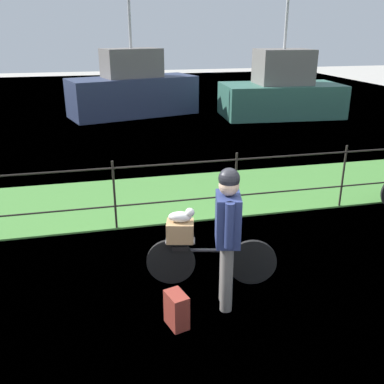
{
  "coord_description": "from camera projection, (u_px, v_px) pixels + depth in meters",
  "views": [
    {
      "loc": [
        -1.26,
        -4.11,
        3.04
      ],
      "look_at": [
        0.03,
        1.35,
        0.9
      ],
      "focal_mm": 40.24,
      "sensor_mm": 36.0,
      "label": 1
    }
  ],
  "objects": [
    {
      "name": "moored_boat_mid",
      "position": [
        281.0,
        92.0,
        15.61
      ],
      "size": [
        4.39,
        2.5,
        3.96
      ],
      "color": "#336656",
      "rests_on": "ground"
    },
    {
      "name": "backpack_on_paving",
      "position": [
        177.0,
        310.0,
        4.64
      ],
      "size": [
        0.25,
        0.32,
        0.4
      ],
      "primitive_type": "cube",
      "rotation": [
        0.0,
        0.0,
        4.99
      ],
      "color": "maroon",
      "rests_on": "ground"
    },
    {
      "name": "bicycle_main",
      "position": [
        210.0,
        261.0,
        5.37
      ],
      "size": [
        1.59,
        0.43,
        0.61
      ],
      "color": "black",
      "rests_on": "ground"
    },
    {
      "name": "grass_strip",
      "position": [
        165.0,
        197.0,
        8.24
      ],
      "size": [
        27.0,
        2.4,
        0.03
      ],
      "primitive_type": "cube",
      "color": "#478438",
      "rests_on": "ground"
    },
    {
      "name": "terrier_dog",
      "position": [
        182.0,
        216.0,
        5.16
      ],
      "size": [
        0.32,
        0.2,
        0.18
      ],
      "color": "silver",
      "rests_on": "wooden_crate"
    },
    {
      "name": "iron_fence",
      "position": [
        177.0,
        185.0,
        6.93
      ],
      "size": [
        18.04,
        0.04,
        1.15
      ],
      "color": "#28231E",
      "rests_on": "ground"
    },
    {
      "name": "ground_plane",
      "position": [
        216.0,
        302.0,
        5.1
      ],
      "size": [
        60.0,
        60.0,
        0.0
      ],
      "primitive_type": "plane",
      "color": "#B2ADA3"
    },
    {
      "name": "harbor_water",
      "position": [
        125.0,
        114.0,
        16.2
      ],
      "size": [
        30.0,
        30.0,
        0.0
      ],
      "primitive_type": "plane",
      "color": "#426684",
      "rests_on": "ground"
    },
    {
      "name": "moored_boat_near",
      "position": [
        133.0,
        90.0,
        15.75
      ],
      "size": [
        4.88,
        2.89,
        3.97
      ],
      "color": "#2D3856",
      "rests_on": "ground"
    },
    {
      "name": "cyclist_person",
      "position": [
        228.0,
        227.0,
        4.71
      ],
      "size": [
        0.35,
        0.53,
        1.68
      ],
      "color": "slate",
      "rests_on": "ground"
    },
    {
      "name": "wooden_crate",
      "position": [
        180.0,
        231.0,
        5.23
      ],
      "size": [
        0.38,
        0.32,
        0.25
      ],
      "primitive_type": "cube",
      "rotation": [
        0.0,
        0.0,
        -0.24
      ],
      "color": "#A87F51",
      "rests_on": "bicycle_main"
    }
  ]
}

